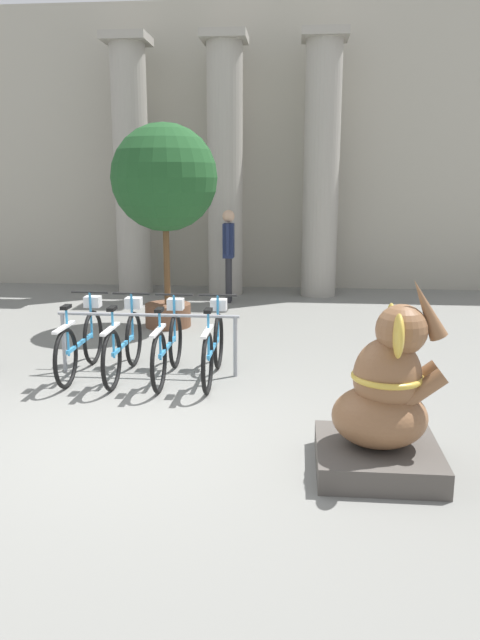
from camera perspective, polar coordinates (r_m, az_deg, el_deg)
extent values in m
plane|color=slate|center=(6.04, -9.73, -10.53)|extent=(60.00, 60.00, 0.00)
cube|color=#A39E8E|center=(14.05, -0.90, 15.31)|extent=(20.00, 0.20, 6.00)
cylinder|color=gray|center=(13.40, -9.88, 13.11)|extent=(0.72, 0.72, 5.00)
cube|color=gray|center=(13.67, -10.33, 23.98)|extent=(0.90, 0.90, 0.16)
cylinder|color=gray|center=(13.04, -1.37, 13.31)|extent=(0.72, 0.72, 5.00)
cube|color=gray|center=(13.32, -1.44, 24.48)|extent=(0.90, 0.90, 0.16)
cylinder|color=gray|center=(12.96, 7.44, 13.21)|extent=(0.72, 0.72, 5.00)
cube|color=gray|center=(13.24, 7.78, 24.44)|extent=(0.90, 0.90, 0.16)
cylinder|color=gray|center=(8.10, -15.80, -2.00)|extent=(0.05, 0.05, 0.75)
cylinder|color=gray|center=(7.60, -0.42, -2.46)|extent=(0.05, 0.05, 0.75)
cylinder|color=gray|center=(7.69, -8.45, 0.46)|extent=(2.26, 0.04, 0.04)
torus|color=black|center=(8.36, -13.29, -1.55)|extent=(0.05, 0.71, 0.71)
torus|color=black|center=(7.47, -15.64, -3.38)|extent=(0.05, 0.71, 0.71)
cube|color=#338CC6|center=(7.90, -14.41, -2.07)|extent=(0.04, 0.88, 0.04)
cube|color=silver|center=(7.38, -15.81, -0.64)|extent=(0.06, 0.59, 0.03)
cylinder|color=#338CC6|center=(7.49, -15.50, -1.11)|extent=(0.03, 0.03, 0.56)
cube|color=black|center=(7.43, -15.63, 1.15)|extent=(0.08, 0.18, 0.04)
cylinder|color=#338CC6|center=(8.26, -13.48, 0.41)|extent=(0.03, 0.03, 0.60)
cylinder|color=black|center=(8.20, -13.59, 2.47)|extent=(0.48, 0.03, 0.03)
cube|color=silver|center=(8.32, -13.32, 1.65)|extent=(0.20, 0.16, 0.14)
torus|color=black|center=(8.17, -9.69, -1.73)|extent=(0.05, 0.71, 0.71)
torus|color=black|center=(7.26, -11.65, -3.64)|extent=(0.05, 0.71, 0.71)
cube|color=#338CC6|center=(7.70, -10.63, -2.27)|extent=(0.04, 0.88, 0.04)
cube|color=silver|center=(7.17, -11.79, -0.81)|extent=(0.06, 0.59, 0.03)
cylinder|color=#338CC6|center=(7.28, -11.53, -1.29)|extent=(0.03, 0.03, 0.56)
cube|color=black|center=(7.22, -11.63, 1.03)|extent=(0.08, 0.18, 0.04)
cylinder|color=#338CC6|center=(8.06, -9.84, 0.28)|extent=(0.03, 0.03, 0.60)
cylinder|color=black|center=(8.00, -9.92, 2.40)|extent=(0.48, 0.03, 0.03)
cube|color=silver|center=(8.12, -9.70, 1.55)|extent=(0.20, 0.16, 0.14)
torus|color=black|center=(8.02, -5.92, -1.88)|extent=(0.05, 0.71, 0.71)
torus|color=black|center=(7.10, -7.44, -3.86)|extent=(0.05, 0.71, 0.71)
cube|color=#338CC6|center=(7.54, -6.64, -2.44)|extent=(0.04, 0.88, 0.04)
cube|color=silver|center=(7.00, -7.52, -0.97)|extent=(0.06, 0.59, 0.03)
cylinder|color=#338CC6|center=(7.12, -7.33, -1.46)|extent=(0.03, 0.03, 0.56)
cube|color=black|center=(7.05, -7.39, 0.91)|extent=(0.08, 0.18, 0.04)
cylinder|color=#338CC6|center=(7.91, -6.03, 0.17)|extent=(0.03, 0.03, 0.60)
cylinder|color=black|center=(7.85, -6.08, 2.32)|extent=(0.48, 0.03, 0.03)
cube|color=silver|center=(7.97, -5.91, 1.46)|extent=(0.20, 0.16, 0.14)
torus|color=black|center=(7.95, -1.99, -1.95)|extent=(0.05, 0.71, 0.71)
torus|color=black|center=(7.01, -2.99, -3.97)|extent=(0.05, 0.71, 0.71)
cube|color=#338CC6|center=(7.47, -2.46, -2.53)|extent=(0.04, 0.88, 0.04)
cube|color=silver|center=(6.92, -3.03, -1.04)|extent=(0.06, 0.59, 0.03)
cylinder|color=#338CC6|center=(7.04, -2.90, -1.54)|extent=(0.03, 0.03, 0.56)
cube|color=black|center=(6.97, -2.93, 0.86)|extent=(0.08, 0.18, 0.04)
cylinder|color=#338CC6|center=(7.84, -2.04, 0.11)|extent=(0.03, 0.03, 0.60)
cylinder|color=black|center=(7.78, -2.06, 2.28)|extent=(0.48, 0.03, 0.03)
cube|color=silver|center=(7.90, -1.96, 1.42)|extent=(0.20, 0.16, 0.14)
cube|color=#4C4742|center=(5.43, 12.43, -12.14)|extent=(1.01, 1.01, 0.22)
ellipsoid|color=brown|center=(5.29, 12.62, -8.60)|extent=(0.78, 0.69, 0.50)
ellipsoid|color=brown|center=(5.19, 13.31, -5.06)|extent=(0.55, 0.50, 0.64)
sphere|color=brown|center=(5.10, 14.55, -0.88)|extent=(0.41, 0.41, 0.41)
ellipsoid|color=gold|center=(5.29, 13.62, -0.35)|extent=(0.08, 0.29, 0.35)
ellipsoid|color=gold|center=(4.89, 14.29, -1.44)|extent=(0.08, 0.29, 0.35)
cone|color=brown|center=(5.09, 16.70, 1.01)|extent=(0.35, 0.15, 0.52)
cylinder|color=brown|center=(5.36, 15.79, -5.40)|extent=(0.41, 0.14, 0.36)
cylinder|color=brown|center=(5.14, 16.24, -6.19)|extent=(0.41, 0.14, 0.36)
torus|color=gold|center=(5.19, 13.31, -5.06)|extent=(0.58, 0.58, 0.05)
cylinder|color=#28282D|center=(12.35, -1.00, 3.75)|extent=(0.11, 0.11, 0.88)
cylinder|color=#28282D|center=(12.18, -1.08, 3.62)|extent=(0.11, 0.11, 0.88)
cube|color=#1E284C|center=(12.17, -1.05, 7.27)|extent=(0.20, 0.32, 0.66)
sphere|color=tan|center=(12.13, -1.06, 9.48)|extent=(0.24, 0.24, 0.24)
cylinder|color=#1E284C|center=(12.36, -0.95, 7.51)|extent=(0.07, 0.07, 0.59)
cylinder|color=#1E284C|center=(11.97, -1.16, 7.34)|extent=(0.07, 0.07, 0.59)
cylinder|color=brown|center=(10.33, -6.59, 0.46)|extent=(0.74, 0.74, 0.37)
cylinder|color=brown|center=(10.18, -6.72, 5.21)|extent=(0.10, 0.10, 1.35)
sphere|color=#1E4C23|center=(10.09, -6.92, 12.81)|extent=(1.68, 1.68, 1.68)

